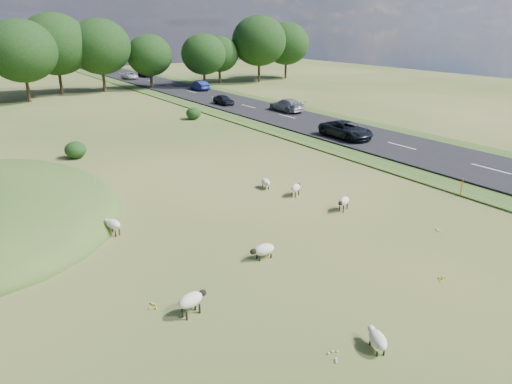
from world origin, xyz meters
TOP-DOWN VIEW (x-y plane):
  - ground at (0.00, 20.00)m, footprint 160.00×160.00m
  - road at (20.00, 30.00)m, footprint 8.00×150.00m
  - treeline at (-1.06, 55.44)m, footprint 96.28×14.66m
  - shrubs at (-4.45, 27.97)m, footprint 28.70×13.08m
  - marker_post at (13.63, -1.70)m, footprint 0.06×0.06m
  - sheep_0 at (-1.68, -8.49)m, footprint 0.85×1.20m
  - sheep_1 at (5.17, 4.22)m, footprint 1.13×0.86m
  - sheep_2 at (-5.87, -3.27)m, footprint 1.31×0.75m
  - sheep_3 at (4.44, 6.44)m, footprint 0.71×1.16m
  - sheep_4 at (-1.19, -1.25)m, footprint 1.28×0.64m
  - sheep_5 at (5.94, 0.81)m, footprint 1.19×0.82m
  - sheep_6 at (-6.06, 5.18)m, footprint 0.80×1.22m
  - car_2 at (18.10, 69.52)m, footprint 2.03×4.40m
  - car_3 at (21.90, 71.45)m, footprint 1.85×4.54m
  - car_4 at (18.10, 12.85)m, footprint 2.49×5.39m
  - car_5 at (21.90, 48.83)m, footprint 1.49×4.28m
  - car_6 at (21.90, 26.59)m, footprint 2.08×5.12m
  - car_7 at (18.10, 34.96)m, footprint 1.45×3.60m

SIDE VIEW (x-z plane):
  - ground at x=0.00m, z-range 0.00..0.00m
  - road at x=20.00m, z-range 0.00..0.25m
  - sheep_3 at x=4.44m, z-range 0.08..0.73m
  - sheep_0 at x=-1.68m, z-range 0.09..0.75m
  - sheep_4 at x=-1.19m, z-range 0.09..0.82m
  - sheep_1 at x=5.17m, z-range 0.16..0.96m
  - sheep_5 at x=5.94m, z-range 0.16..0.99m
  - sheep_6 at x=-6.06m, z-range 0.17..1.01m
  - marker_post at x=13.63m, z-range 0.00..1.20m
  - sheep_2 at x=-5.87m, z-range 0.18..1.09m
  - shrubs at x=-4.45m, z-range -0.04..1.45m
  - car_2 at x=18.10m, z-range 0.25..1.47m
  - car_7 at x=18.10m, z-range 0.25..1.48m
  - car_3 at x=21.90m, z-range 0.25..1.57m
  - car_5 at x=21.90m, z-range 0.25..1.66m
  - car_6 at x=21.90m, z-range 0.25..1.73m
  - car_4 at x=18.10m, z-range 0.25..1.75m
  - treeline at x=-1.06m, z-range 0.72..12.41m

